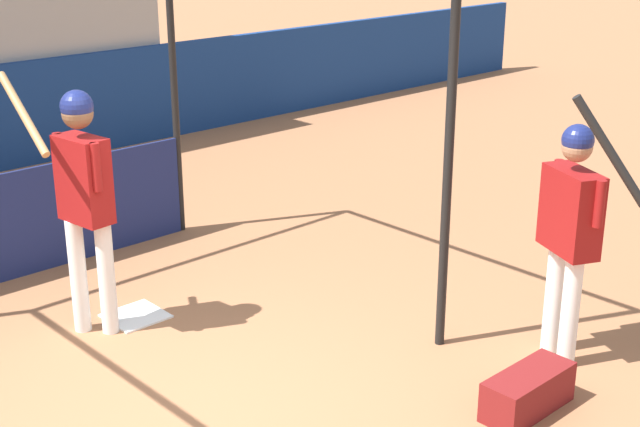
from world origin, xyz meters
TOP-DOWN VIEW (x-y plane):
  - ground_plane at (0.00, 0.00)m, footprint 60.00×60.00m
  - batting_cage at (0.20, 2.34)m, footprint 3.72×3.49m
  - home_plate at (0.58, 1.60)m, footprint 0.44×0.44m
  - player_batter at (0.22, 1.60)m, footprint 0.50×0.84m
  - player_waiting at (2.49, -1.12)m, footprint 0.56×0.83m
  - equipment_bag at (1.71, -1.38)m, footprint 0.70×0.28m

SIDE VIEW (x-z plane):
  - ground_plane at x=0.00m, z-range 0.00..0.00m
  - home_plate at x=0.58m, z-range 0.00..0.02m
  - equipment_bag at x=1.71m, z-range 0.00..0.28m
  - player_waiting at x=2.49m, z-range 0.05..2.09m
  - player_batter at x=0.22m, z-range 0.17..2.18m
  - batting_cage at x=0.20m, z-range -0.19..2.57m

